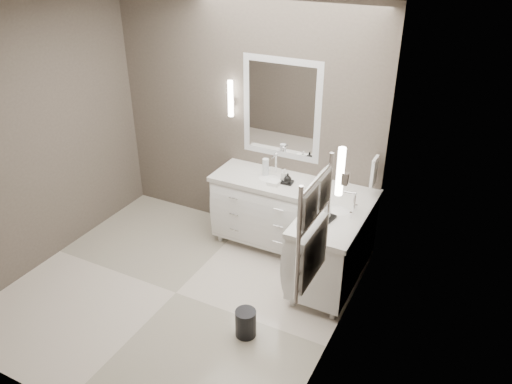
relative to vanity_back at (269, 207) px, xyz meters
The scene contains 21 objects.
floor 1.39m from the vanity_back, 110.17° to the right, with size 3.20×3.00×0.01m, color beige.
ceiling 2.57m from the vanity_back, 110.17° to the right, with size 3.20×3.00×0.01m, color white.
wall_back 1.01m from the vanity_back, 148.11° to the left, with size 3.20×0.01×2.70m, color #564D45.
wall_front 2.90m from the vanity_back, 99.36° to the right, with size 3.20×0.01×2.70m, color #564D45.
wall_left 2.54m from the vanity_back, 149.20° to the right, with size 0.01×3.00×2.70m, color #564D45.
wall_right 1.89m from the vanity_back, 46.69° to the right, with size 0.01×3.00×2.70m, color #564D45.
vanity_back is the anchor object (origin of this frame).
vanity_right 0.93m from the vanity_back, 20.38° to the right, with size 0.59×1.24×0.97m.
mirror_back 1.10m from the vanity_back, 90.00° to the left, with size 0.90×0.02×1.10m.
mirror_right 1.62m from the vanity_back, 20.48° to the right, with size 0.02×0.90×1.10m.
sconce_back 1.27m from the vanity_back, 160.98° to the left, with size 0.06×0.06×0.40m.
sconce_right 1.84m from the vanity_back, 43.07° to the right, with size 0.06×0.06×0.40m.
towel_bar_corner 1.26m from the vanity_back, ahead, with size 0.03×0.22×0.30m.
towel_ladder 2.16m from the vanity_back, 55.90° to the right, with size 0.06×0.58×0.90m.
waste_bin 1.52m from the vanity_back, 72.34° to the right, with size 0.19×0.19×0.27m, color black.
amenity_tray_back 0.43m from the vanity_back, ahead, with size 0.15×0.11×0.02m, color black.
amenity_tray_right 1.06m from the vanity_back, 32.12° to the right, with size 0.12×0.17×0.02m, color black.
water_bottle 0.47m from the vanity_back, 155.62° to the left, with size 0.07×0.07×0.20m, color silver.
soap_bottle_a 0.48m from the vanity_back, ahead, with size 0.06×0.06×0.12m, color white.
soap_bottle_b 0.50m from the vanity_back, 12.63° to the right, with size 0.08×0.08×0.11m, color black.
soap_bottle_c 1.10m from the vanity_back, 32.12° to the right, with size 0.07×0.07×0.17m, color white.
Camera 1 is at (2.51, -3.15, 3.28)m, focal length 35.00 mm.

